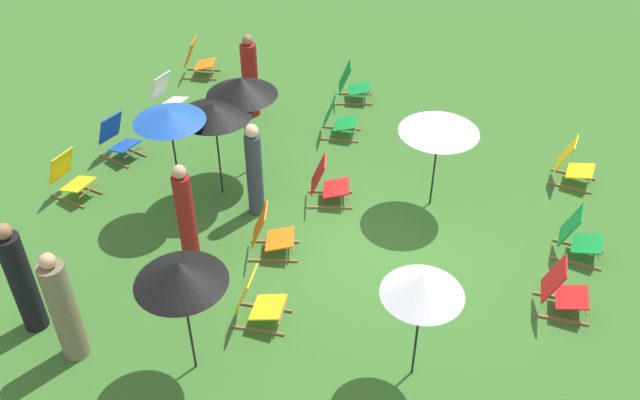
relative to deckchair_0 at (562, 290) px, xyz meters
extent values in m
plane|color=#386B28|center=(0.76, 2.57, -0.37)|extent=(40.00, 40.00, 0.00)
cube|color=olive|center=(-0.22, -0.07, -0.35)|extent=(0.08, 0.76, 0.04)
cube|color=olive|center=(0.22, -0.04, -0.35)|extent=(0.08, 0.76, 0.04)
cube|color=red|center=(0.01, -0.15, -0.10)|extent=(0.50, 0.46, 0.13)
cube|color=red|center=(-0.01, 0.15, 0.18)|extent=(0.49, 0.27, 0.57)
cylinder|color=olive|center=(0.02, -0.35, -0.17)|extent=(0.44, 0.05, 0.03)
cube|color=olive|center=(3.01, -0.08, -0.35)|extent=(0.12, 0.76, 0.04)
cube|color=olive|center=(3.44, -0.13, -0.35)|extent=(0.12, 0.76, 0.04)
cube|color=yellow|center=(3.21, -0.21, -0.10)|extent=(0.53, 0.49, 0.13)
cube|color=yellow|center=(3.25, 0.09, 0.18)|extent=(0.51, 0.30, 0.57)
cylinder|color=olive|center=(3.19, -0.41, -0.17)|extent=(0.44, 0.08, 0.03)
cube|color=olive|center=(0.00, 8.05, -0.35)|extent=(0.16, 0.76, 0.04)
cube|color=olive|center=(0.43, 7.97, -0.35)|extent=(0.16, 0.76, 0.04)
cube|color=yellow|center=(0.20, 7.91, -0.10)|extent=(0.55, 0.51, 0.13)
cube|color=yellow|center=(0.25, 8.21, 0.18)|extent=(0.51, 0.32, 0.57)
cylinder|color=olive|center=(0.17, 7.71, -0.17)|extent=(0.44, 0.10, 0.03)
cube|color=olive|center=(4.66, 4.28, -0.35)|extent=(0.25, 0.74, 0.04)
cube|color=olive|center=(5.08, 4.40, -0.35)|extent=(0.25, 0.74, 0.04)
cube|color=#148C38|center=(4.90, 4.24, -0.10)|extent=(0.58, 0.55, 0.13)
cube|color=#148C38|center=(4.82, 4.53, 0.18)|extent=(0.53, 0.37, 0.57)
cylinder|color=olive|center=(4.96, 4.05, -0.17)|extent=(0.43, 0.15, 0.03)
cube|color=olive|center=(-1.69, 3.89, -0.35)|extent=(0.11, 0.76, 0.04)
cube|color=olive|center=(-1.25, 3.93, -0.35)|extent=(0.11, 0.76, 0.04)
cube|color=yellow|center=(-1.46, 3.81, -0.10)|extent=(0.52, 0.48, 0.13)
cube|color=yellow|center=(-1.49, 4.11, 0.18)|extent=(0.50, 0.30, 0.57)
cylinder|color=olive|center=(-1.44, 3.61, -0.17)|extent=(0.44, 0.07, 0.03)
cube|color=olive|center=(-0.31, 4.19, -0.35)|extent=(0.25, 0.74, 0.04)
cube|color=olive|center=(0.11, 4.31, -0.35)|extent=(0.25, 0.74, 0.04)
cube|color=orange|center=(-0.08, 4.15, -0.10)|extent=(0.58, 0.55, 0.13)
cube|color=orange|center=(-0.16, 4.44, 0.18)|extent=(0.53, 0.37, 0.57)
cylinder|color=olive|center=(-0.02, 3.96, -0.17)|extent=(0.43, 0.15, 0.03)
cube|color=olive|center=(1.04, -0.23, -0.35)|extent=(0.08, 0.76, 0.04)
cube|color=olive|center=(1.47, -0.26, -0.35)|extent=(0.08, 0.76, 0.04)
cube|color=#148C38|center=(1.25, -0.34, -0.10)|extent=(0.51, 0.46, 0.13)
cube|color=#148C38|center=(1.27, -0.04, 0.18)|extent=(0.49, 0.28, 0.57)
cylinder|color=olive|center=(1.24, -0.54, -0.17)|extent=(0.44, 0.06, 0.03)
cube|color=olive|center=(3.00, 7.81, -0.35)|extent=(0.19, 0.75, 0.04)
cube|color=olive|center=(3.43, 7.72, -0.35)|extent=(0.19, 0.75, 0.04)
cube|color=white|center=(3.20, 7.66, -0.10)|extent=(0.56, 0.52, 0.13)
cube|color=white|center=(3.26, 7.96, 0.18)|extent=(0.52, 0.34, 0.57)
cylinder|color=olive|center=(3.16, 7.47, -0.17)|extent=(0.44, 0.12, 0.03)
cube|color=olive|center=(4.69, 7.83, -0.35)|extent=(0.20, 0.75, 0.04)
cube|color=olive|center=(5.12, 7.93, -0.35)|extent=(0.20, 0.75, 0.04)
cube|color=orange|center=(4.93, 7.78, -0.10)|extent=(0.56, 0.53, 0.13)
cube|color=orange|center=(4.86, 8.08, 0.18)|extent=(0.52, 0.35, 0.57)
cylinder|color=olive|center=(4.97, 7.59, -0.17)|extent=(0.44, 0.13, 0.03)
cube|color=olive|center=(1.30, 7.93, -0.35)|extent=(0.24, 0.74, 0.04)
cube|color=olive|center=(1.73, 7.81, -0.35)|extent=(0.24, 0.74, 0.04)
cube|color=#1947B7|center=(1.49, 7.78, -0.10)|extent=(0.58, 0.55, 0.13)
cube|color=#1947B7|center=(1.57, 8.07, 0.18)|extent=(0.53, 0.37, 0.57)
cylinder|color=olive|center=(1.43, 7.59, -0.17)|extent=(0.43, 0.15, 0.03)
cube|color=olive|center=(1.20, 3.74, -0.35)|extent=(0.24, 0.74, 0.04)
cube|color=olive|center=(1.62, 3.86, -0.35)|extent=(0.24, 0.74, 0.04)
cube|color=red|center=(1.44, 3.71, -0.10)|extent=(0.58, 0.55, 0.13)
cube|color=red|center=(1.36, 4.00, 0.18)|extent=(0.53, 0.37, 0.57)
cylinder|color=olive|center=(1.49, 3.51, -0.17)|extent=(0.43, 0.15, 0.03)
cube|color=olive|center=(3.24, 4.19, -0.35)|extent=(0.16, 0.76, 0.04)
cube|color=olive|center=(3.68, 4.26, -0.35)|extent=(0.16, 0.76, 0.04)
cube|color=#148C38|center=(3.48, 4.13, -0.10)|extent=(0.54, 0.50, 0.13)
cube|color=#148C38|center=(3.43, 4.42, 0.18)|extent=(0.51, 0.32, 0.57)
cylinder|color=olive|center=(3.51, 3.93, -0.17)|extent=(0.44, 0.10, 0.03)
cylinder|color=black|center=(0.45, 6.10, 0.58)|extent=(0.03, 0.03, 1.90)
cone|color=#194CB2|center=(0.45, 6.10, 1.44)|extent=(1.12, 1.12, 0.21)
cylinder|color=black|center=(-2.49, 4.43, 0.54)|extent=(0.03, 0.03, 1.81)
cone|color=black|center=(-2.49, 4.43, 1.32)|extent=(1.12, 1.12, 0.31)
cylinder|color=black|center=(1.06, 5.65, 0.49)|extent=(0.03, 0.03, 1.73)
cone|color=black|center=(1.06, 5.65, 1.27)|extent=(1.21, 1.21, 0.21)
cylinder|color=black|center=(1.85, 2.16, 0.47)|extent=(0.03, 0.03, 1.68)
cone|color=white|center=(1.85, 2.16, 1.20)|extent=(1.28, 1.28, 0.28)
cylinder|color=black|center=(-1.73, 1.73, 0.49)|extent=(0.03, 0.03, 1.72)
cone|color=white|center=(-1.73, 1.73, 1.22)|extent=(1.00, 1.00, 0.31)
cylinder|color=black|center=(1.78, 5.47, 0.56)|extent=(0.03, 0.03, 1.85)
cone|color=black|center=(1.78, 5.47, 1.36)|extent=(1.20, 1.20, 0.31)
cylinder|color=#333847|center=(0.76, 4.88, 0.37)|extent=(0.37, 0.37, 1.48)
sphere|color=beige|center=(0.76, 4.88, 1.21)|extent=(0.22, 0.22, 0.22)
cylinder|color=black|center=(-2.51, 6.84, 0.43)|extent=(0.36, 0.36, 1.60)
sphere|color=#936647|center=(-2.51, 6.84, 1.32)|extent=(0.21, 0.21, 0.21)
cylinder|color=#72664C|center=(-2.76, 6.03, 0.41)|extent=(0.41, 0.41, 1.56)
sphere|color=tan|center=(-2.76, 6.03, 1.28)|extent=(0.20, 0.20, 0.20)
cylinder|color=maroon|center=(-0.64, 5.39, 0.41)|extent=(0.28, 0.28, 1.55)
sphere|color=tan|center=(-0.64, 5.39, 1.28)|extent=(0.21, 0.21, 0.21)
cylinder|color=maroon|center=(3.69, 6.17, 0.39)|extent=(0.37, 0.37, 1.52)
sphere|color=#936647|center=(3.69, 6.17, 1.25)|extent=(0.21, 0.21, 0.21)
camera|label=1|loc=(-7.44, 1.14, 6.82)|focal=38.49mm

